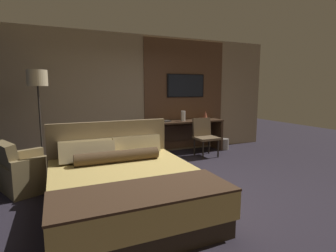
{
  "coord_description": "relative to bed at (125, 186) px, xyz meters",
  "views": [
    {
      "loc": [
        -1.84,
        -3.38,
        1.56
      ],
      "look_at": [
        0.08,
        1.03,
        0.88
      ],
      "focal_mm": 28.0,
      "sensor_mm": 36.0,
      "label": 1
    }
  ],
  "objects": [
    {
      "name": "ground_plane",
      "position": [
        1.06,
        0.19,
        -0.31
      ],
      "size": [
        16.0,
        16.0,
        0.0
      ],
      "primitive_type": "plane",
      "color": "#28232D"
    },
    {
      "name": "wall_back_tv_panel",
      "position": [
        1.21,
        2.78,
        1.09
      ],
      "size": [
        7.2,
        0.09,
        2.8
      ],
      "color": "tan",
      "rests_on": "ground_plane"
    },
    {
      "name": "bed",
      "position": [
        0.0,
        0.0,
        0.0
      ],
      "size": [
        1.86,
        2.15,
        1.05
      ],
      "color": "#33281E",
      "rests_on": "ground_plane"
    },
    {
      "name": "desk",
      "position": [
        2.27,
        2.5,
        0.21
      ],
      "size": [
        1.67,
        0.51,
        0.79
      ],
      "color": "#422D1E",
      "rests_on": "ground_plane"
    },
    {
      "name": "tv",
      "position": [
        2.27,
        2.71,
        1.32
      ],
      "size": [
        1.02,
        0.04,
        0.57
      ],
      "color": "black"
    },
    {
      "name": "desk_chair",
      "position": [
        2.4,
        2.01,
        0.2
      ],
      "size": [
        0.51,
        0.51,
        0.88
      ],
      "rotation": [
        0.0,
        0.0,
        0.02
      ],
      "color": "brown",
      "rests_on": "ground_plane"
    },
    {
      "name": "armchair_by_window",
      "position": [
        -1.23,
        1.28,
        -0.04
      ],
      "size": [
        0.96,
        0.98,
        0.79
      ],
      "rotation": [
        0.0,
        0.0,
        2.0
      ],
      "color": "olive",
      "rests_on": "ground_plane"
    },
    {
      "name": "floor_lamp",
      "position": [
        -1.03,
        1.98,
        1.28
      ],
      "size": [
        0.34,
        0.34,
        1.89
      ],
      "color": "#282623",
      "rests_on": "ground_plane"
    },
    {
      "name": "vase_tall",
      "position": [
        2.06,
        2.44,
        0.6
      ],
      "size": [
        0.11,
        0.11,
        0.24
      ],
      "color": "silver",
      "rests_on": "desk"
    },
    {
      "name": "vase_short",
      "position": [
        2.77,
        2.57,
        0.58
      ],
      "size": [
        0.13,
        0.13,
        0.2
      ],
      "color": "#B2563D",
      "rests_on": "desk"
    },
    {
      "name": "book",
      "position": [
        1.62,
        2.46,
        0.49
      ],
      "size": [
        0.26,
        0.22,
        0.03
      ],
      "color": "#332D28",
      "rests_on": "desk"
    },
    {
      "name": "waste_bin",
      "position": [
        3.21,
        2.32,
        -0.17
      ],
      "size": [
        0.22,
        0.22,
        0.28
      ],
      "color": "gray",
      "rests_on": "ground_plane"
    }
  ]
}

